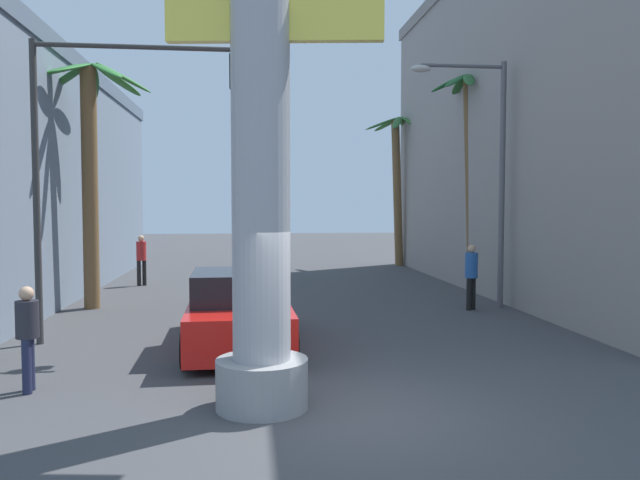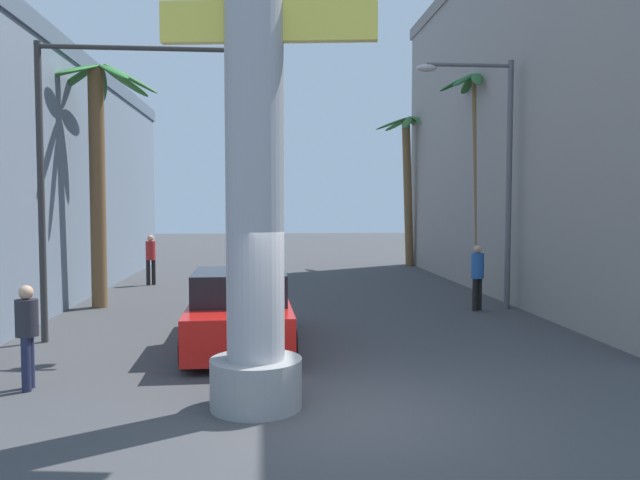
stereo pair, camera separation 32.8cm
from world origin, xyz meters
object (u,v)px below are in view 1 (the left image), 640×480
car_lead (239,312)px  palm_tree_mid_left (91,155)px  neon_sign_pole (261,59)px  pedestrian_mid_right (471,272)px  palm_tree_far_right (398,172)px  palm_tree_mid_right (470,160)px  traffic_light_mast (107,134)px  street_lamp (487,158)px  pedestrian_curb_left (27,331)px  pedestrian_far_left (141,256)px

car_lead → palm_tree_mid_left: palm_tree_mid_left is taller
neon_sign_pole → palm_tree_mid_left: bearing=116.3°
neon_sign_pole → pedestrian_mid_right: neon_sign_pole is taller
car_lead → palm_tree_far_right: 17.75m
neon_sign_pole → pedestrian_mid_right: 10.28m
neon_sign_pole → palm_tree_mid_right: (7.22, 11.50, -0.50)m
traffic_light_mast → pedestrian_mid_right: (8.88, 2.96, -3.28)m
neon_sign_pole → car_lead: neon_sign_pole is taller
car_lead → traffic_light_mast: bearing=165.1°
palm_tree_mid_left → street_lamp: bearing=-5.4°
pedestrian_curb_left → street_lamp: bearing=34.1°
car_lead → pedestrian_mid_right: (6.22, 3.67, 0.34)m
pedestrian_far_left → palm_tree_mid_right: bearing=-11.5°
neon_sign_pole → pedestrian_curb_left: (-3.54, 1.16, -3.91)m
car_lead → palm_tree_mid_right: size_ratio=0.67×
pedestrian_far_left → car_lead: bearing=-70.3°
traffic_light_mast → car_lead: size_ratio=1.28×
palm_tree_mid_right → pedestrian_far_left: (-11.13, 2.27, -3.32)m
car_lead → pedestrian_far_left: pedestrian_far_left is taller
pedestrian_mid_right → palm_tree_far_right: bearing=85.6°
palm_tree_far_right → pedestrian_mid_right: bearing=-94.4°
traffic_light_mast → pedestrian_curb_left: (-0.50, -3.42, -3.36)m
palm_tree_mid_left → pedestrian_far_left: size_ratio=3.79×
car_lead → neon_sign_pole: bearing=-84.5°
traffic_light_mast → palm_tree_far_right: (9.82, 15.12, 0.04)m
car_lead → palm_tree_far_right: palm_tree_far_right is taller
traffic_light_mast → pedestrian_curb_left: size_ratio=3.79×
car_lead → palm_tree_mid_left: bearing=128.7°
street_lamp → pedestrian_mid_right: (-0.52, -0.33, -3.11)m
street_lamp → palm_tree_far_right: palm_tree_far_right is taller
palm_tree_far_right → pedestrian_far_left: 12.67m
street_lamp → pedestrian_mid_right: bearing=-147.8°
neon_sign_pole → palm_tree_far_right: (6.78, 19.70, -0.51)m
pedestrian_curb_left → pedestrian_mid_right: bearing=34.2°
neon_sign_pole → palm_tree_mid_right: neon_sign_pole is taller
pedestrian_far_left → pedestrian_mid_right: size_ratio=1.00×
car_lead → pedestrian_curb_left: pedestrian_curb_left is taller
traffic_light_mast → pedestrian_far_left: traffic_light_mast is taller
palm_tree_mid_left → traffic_light_mast: bearing=-72.4°
car_lead → pedestrian_curb_left: size_ratio=2.96×
neon_sign_pole → pedestrian_curb_left: 5.40m
pedestrian_curb_left → palm_tree_far_right: bearing=60.9°
street_lamp → traffic_light_mast: size_ratio=1.09×
palm_tree_mid_right → palm_tree_far_right: 8.22m
street_lamp → pedestrian_far_left: size_ratio=3.80×
palm_tree_far_right → palm_tree_mid_left: 15.55m
pedestrian_mid_right → palm_tree_mid_left: bearing=172.5°
car_lead → palm_tree_mid_right: palm_tree_mid_right is taller
traffic_light_mast → pedestrian_mid_right: size_ratio=3.48×
car_lead → pedestrian_mid_right: size_ratio=2.71×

